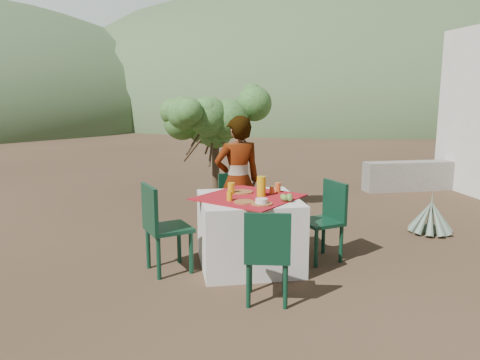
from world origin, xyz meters
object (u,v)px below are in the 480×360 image
Objects in this scene: person at (238,181)px; agave at (431,218)px; shrub_tree at (218,126)px; chair_left at (161,224)px; chair_right at (326,217)px; table at (249,231)px; juice_pitcher at (261,186)px; chair_far at (235,203)px; chair_near at (267,253)px.

person is 2.55× the size of agave.
chair_left is at bearing -111.03° from shrub_tree.
person reaches higher than chair_right.
table is at bearing -163.77° from agave.
juice_pitcher is (0.13, 0.00, 0.49)m from table.
person reaches higher than chair_far.
person reaches higher than chair_near.
table is 0.51m from juice_pitcher.
chair_near is 1.71m from person.
chair_right is (0.88, -0.91, 0.03)m from chair_far.
person is (-0.00, 0.73, 0.41)m from table.
chair_far is at bearing -102.18° from person.
chair_near is at bearing -153.47° from chair_left.
shrub_tree is at bearing 150.92° from agave.
person is 1.60m from shrub_tree.
person is 0.92× the size of shrub_tree.
chair_left is at bearing -167.14° from agave.
juice_pitcher is (0.13, -0.96, 0.41)m from chair_far.
person is at bearing -68.45° from chair_left.
person reaches higher than juice_pitcher.
agave is at bearing 96.47° from chair_right.
agave is at bearing -95.65° from chair_left.
table is 1.48× the size of chair_right.
agave is at bearing 17.00° from juice_pitcher.
shrub_tree is at bearing 94.68° from juice_pitcher.
shrub_tree reaches higher than chair_right.
chair_left is at bearing -177.04° from table.
shrub_tree is (-0.03, 3.18, 0.88)m from chair_near.
chair_far is at bearing 97.59° from juice_pitcher.
chair_right is 0.56× the size of person.
juice_pitcher reaches higher than agave.
chair_far is 0.90× the size of chair_left.
chair_near is 1.29m from chair_left.
table is at bearing -77.40° from chair_near.
chair_left is 2.58m from shrub_tree.
agave is (1.71, 0.71, -0.28)m from chair_right.
person is (0.01, 1.68, 0.31)m from chair_near.
agave is (2.60, 0.03, -0.58)m from person.
table is 0.89m from chair_right.
chair_far is (0.01, 0.96, 0.08)m from table.
chair_near is at bearing -57.80° from chair_right.
juice_pitcher reaches higher than chair_far.
chair_left is 0.59× the size of person.
chair_far reaches higher than agave.
chair_near is 1.35m from chair_right.
table is 1.40× the size of chair_left.
juice_pitcher reaches higher than chair_left.
person is (-0.01, -0.23, 0.33)m from chair_far.
agave is 2.66m from juice_pitcher.
chair_left is 3.63m from agave.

